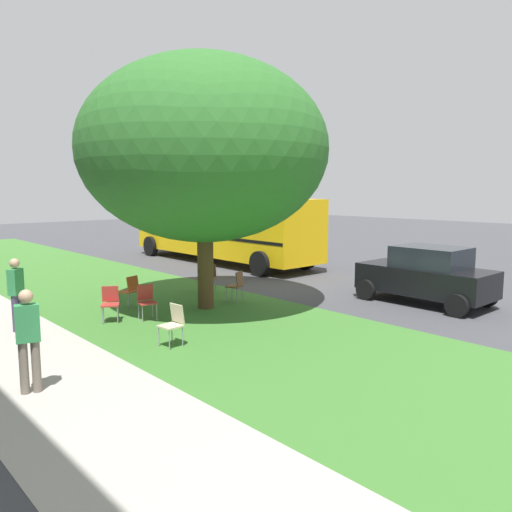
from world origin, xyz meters
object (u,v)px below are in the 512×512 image
chair_3 (237,284)px  chair_4 (173,322)px  chair_0 (130,289)px  pedestrian_0 (28,337)px  chair_2 (110,301)px  parked_car (426,275)px  school_bus (221,223)px  street_tree (204,151)px  chair_1 (209,276)px  pedestrian_1 (16,291)px  chair_5 (146,299)px

chair_3 → chair_4: size_ratio=1.00×
chair_0 → pedestrian_0: (-4.30, 4.06, 0.41)m
chair_2 → parked_car: bearing=-118.8°
chair_0 → school_bus: bearing=-54.3°
street_tree → chair_0: (1.45, 1.52, -3.76)m
chair_0 → school_bus: size_ratio=0.08×
chair_1 → school_bus: school_bus is taller
street_tree → pedestrian_0: 7.10m
street_tree → chair_0: street_tree is taller
chair_0 → parked_car: size_ratio=0.24×
chair_1 → chair_2: bearing=108.1°
chair_1 → school_bus: bearing=-41.4°
pedestrian_1 → chair_4: bearing=-148.9°
chair_3 → parked_car: size_ratio=0.24×
parked_car → pedestrian_0: (0.95, 10.57, 0.09)m
pedestrian_0 → pedestrian_1: (3.93, -0.99, 0.00)m
chair_2 → chair_4: 2.70m
chair_1 → chair_2: 4.21m
chair_0 → chair_1: (0.24, -2.89, 0.00)m
school_bus → parked_car: bearing=175.6°
street_tree → chair_5: (-0.03, 1.86, -3.76)m
chair_1 → parked_car: bearing=-146.6°
chair_0 → chair_2: 1.54m
chair_3 → chair_4: same height
chair_2 → pedestrian_1: size_ratio=0.52×
chair_2 → pedestrian_1: bearing=70.5°
chair_2 → chair_4: (-2.70, -0.09, 0.00)m
chair_4 → chair_5: (2.28, -0.68, 0.00)m
chair_5 → parked_car: size_ratio=0.24×
pedestrian_0 → street_tree: bearing=-62.9°
chair_3 → pedestrian_0: bearing=113.3°
chair_5 → chair_4: bearing=163.4°
chair_0 → chair_5: (-1.48, 0.34, 0.00)m
pedestrian_0 → pedestrian_1: bearing=-14.2°
chair_1 → chair_3: bearing=172.3°
chair_0 → chair_3: size_ratio=1.00×
street_tree → parked_car: bearing=-127.3°
chair_0 → parked_car: 8.38m
parked_car → chair_5: bearing=61.2°
chair_0 → school_bus: school_bus is taller
parked_car → chair_3: bearing=44.9°
pedestrian_0 → chair_5: bearing=-52.8°
street_tree → parked_car: size_ratio=1.82×
street_tree → chair_5: size_ratio=7.64×
chair_5 → school_bus: size_ratio=0.08×
chair_5 → parked_car: 7.83m
chair_4 → chair_1: bearing=-44.3°
chair_2 → pedestrian_1: (0.69, 1.95, 0.41)m
street_tree → chair_4: (-2.31, 2.54, -3.76)m
chair_1 → pedestrian_1: 6.00m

